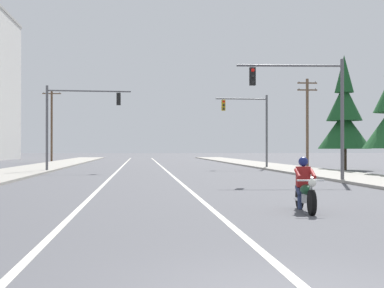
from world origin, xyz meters
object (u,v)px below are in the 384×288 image
traffic_signal_mid_right (252,120)px  conifer_tree_right_verge_far (344,117)px  utility_pole_right_far (307,119)px  utility_pole_left_far (52,124)px  motorcycle_with_rider (305,190)px  traffic_signal_near_left (72,114)px  traffic_signal_near_right (311,100)px

traffic_signal_mid_right → conifer_tree_right_verge_far: conifer_tree_right_verge_far is taller
utility_pole_right_far → utility_pole_left_far: size_ratio=0.92×
motorcycle_with_rider → traffic_signal_near_left: (-9.26, 26.76, 3.58)m
motorcycle_with_rider → traffic_signal_near_left: 28.54m
utility_pole_right_far → conifer_tree_right_verge_far: bearing=-88.8°
motorcycle_with_rider → traffic_signal_mid_right: bearing=81.2°
traffic_signal_near_right → utility_pole_right_far: utility_pole_right_far is taller
traffic_signal_near_left → utility_pole_right_far: size_ratio=0.75×
traffic_signal_near_left → utility_pole_left_far: bearing=101.3°
traffic_signal_near_right → traffic_signal_mid_right: (0.81, 19.27, -0.06)m
traffic_signal_near_right → conifer_tree_right_verge_far: conifer_tree_right_verge_far is taller
traffic_signal_near_right → traffic_signal_mid_right: same height
motorcycle_with_rider → traffic_signal_mid_right: 32.90m
traffic_signal_near_left → utility_pole_right_far: utility_pole_right_far is taller
utility_pole_right_far → utility_pole_left_far: 33.62m
motorcycle_with_rider → traffic_signal_near_right: traffic_signal_near_right is taller
traffic_signal_mid_right → utility_pole_right_far: size_ratio=0.75×
traffic_signal_near_right → traffic_signal_near_left: same height
utility_pole_left_far → conifer_tree_right_verge_far: (26.83, -29.67, -0.61)m
motorcycle_with_rider → traffic_signal_near_right: (4.19, 13.06, 3.55)m
conifer_tree_right_verge_far → traffic_signal_near_left: bearing=-176.5°
traffic_signal_near_left → utility_pole_left_far: utility_pole_left_far is taller
utility_pole_right_far → conifer_tree_right_verge_far: (0.20, -9.15, -0.32)m
traffic_signal_near_left → conifer_tree_right_verge_far: (20.64, 1.25, -0.07)m
conifer_tree_right_verge_far → traffic_signal_mid_right: bearing=146.0°
traffic_signal_mid_right → utility_pole_right_far: 7.86m
motorcycle_with_rider → utility_pole_right_far: 39.00m
traffic_signal_near_left → conifer_tree_right_verge_far: size_ratio=0.69×
traffic_signal_mid_right → utility_pole_right_far: bearing=38.0°
traffic_signal_near_right → traffic_signal_near_left: size_ratio=1.00×
motorcycle_with_rider → utility_pole_left_far: size_ratio=0.24×
traffic_signal_near_left → utility_pole_right_far: 22.94m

